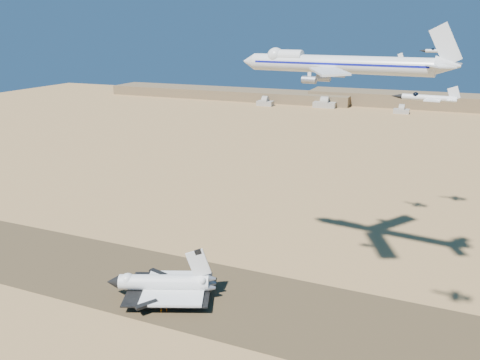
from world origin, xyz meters
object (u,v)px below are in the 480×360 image
at_px(shuttle, 163,284).
at_px(crew_b, 161,310).
at_px(chase_jet_a, 427,98).
at_px(chase_jet_c, 388,59).
at_px(carrier_747, 331,64).
at_px(crew_a, 171,306).
at_px(crew_c, 167,310).
at_px(chase_jet_d, 439,51).

xyz_separation_m(shuttle, crew_b, (4.76, -9.71, -4.68)).
distance_m(chase_jet_a, chase_jet_c, 102.20).
distance_m(shuttle, chase_jet_c, 137.57).
bearing_deg(crew_b, shuttle, -16.07).
bearing_deg(carrier_747, crew_a, -131.39).
bearing_deg(crew_c, crew_b, 79.90).
height_order(carrier_747, crew_a, carrier_747).
bearing_deg(carrier_747, crew_b, -130.15).
bearing_deg(chase_jet_a, crew_c, -178.79).
bearing_deg(crew_b, chase_jet_c, -76.08).
bearing_deg(carrier_747, crew_c, -129.65).
bearing_deg(crew_a, carrier_747, -38.01).
bearing_deg(crew_c, chase_jet_c, -70.03).
relative_size(shuttle, crew_c, 25.83).
height_order(crew_c, chase_jet_c, chase_jet_c).
xyz_separation_m(crew_a, crew_b, (-1.90, -3.67, 0.09)).
distance_m(shuttle, carrier_747, 105.26).
bearing_deg(carrier_747, chase_jet_c, 79.09).
bearing_deg(crew_b, chase_jet_a, -135.47).
bearing_deg(chase_jet_a, chase_jet_c, 105.90).
bearing_deg(chase_jet_c, crew_a, -109.75).
bearing_deg(shuttle, crew_c, -74.86).
relative_size(crew_b, chase_jet_a, 0.11).
bearing_deg(shuttle, chase_jet_c, 29.84).
relative_size(carrier_747, chase_jet_c, 5.46).
distance_m(carrier_747, chase_jet_d, 76.85).
distance_m(crew_b, crew_c, 1.99).
relative_size(shuttle, carrier_747, 0.54).
relative_size(carrier_747, chase_jet_a, 5.01).
relative_size(chase_jet_a, chase_jet_d, 0.97).
height_order(shuttle, chase_jet_a, chase_jet_a).
bearing_deg(crew_a, chase_jet_a, -86.11).
xyz_separation_m(carrier_747, crew_b, (-48.76, -46.13, -87.67)).
bearing_deg(chase_jet_d, crew_b, -127.75).
distance_m(crew_c, chase_jet_c, 143.06).
height_order(crew_c, chase_jet_d, chase_jet_d).
bearing_deg(shuttle, crew_b, -85.28).
bearing_deg(shuttle, crew_a, -63.57).
bearing_deg(chase_jet_a, crew_b, -178.10).
relative_size(carrier_747, chase_jet_d, 4.87).
height_order(shuttle, carrier_747, carrier_747).
relative_size(crew_a, chase_jet_c, 0.11).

